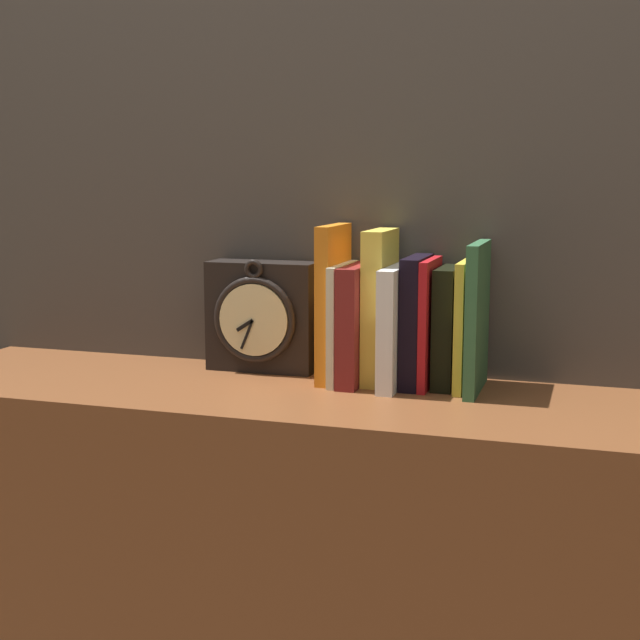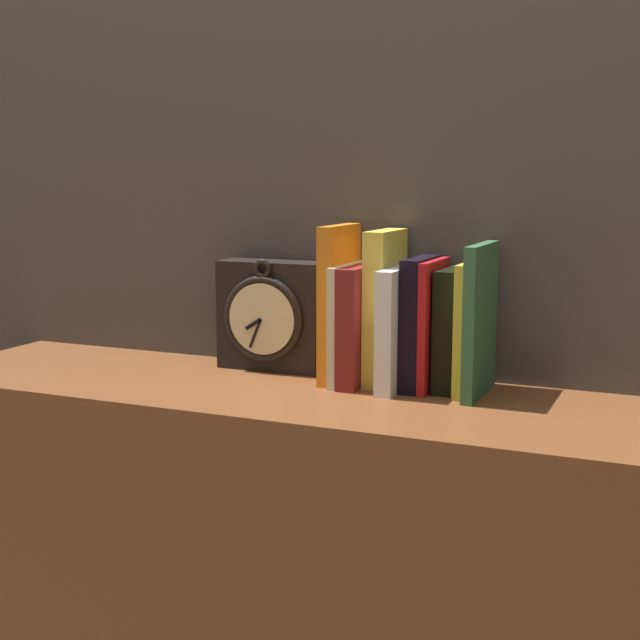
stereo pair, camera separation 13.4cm
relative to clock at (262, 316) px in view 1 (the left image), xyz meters
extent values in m
cube|color=#47423D|center=(0.14, 0.07, 0.31)|extent=(6.00, 0.05, 2.60)
cube|color=black|center=(0.00, 0.01, 0.00)|extent=(0.18, 0.07, 0.18)
torus|color=black|center=(0.00, -0.03, 0.00)|extent=(0.14, 0.01, 0.14)
cylinder|color=beige|center=(0.00, -0.04, 0.00)|extent=(0.12, 0.01, 0.12)
cube|color=black|center=(-0.01, -0.04, -0.01)|extent=(0.03, 0.00, 0.02)
cube|color=black|center=(-0.01, -0.04, -0.02)|extent=(0.02, 0.00, 0.05)
torus|color=black|center=(0.00, -0.03, 0.08)|extent=(0.03, 0.01, 0.03)
cube|color=orange|center=(0.13, -0.03, 0.03)|extent=(0.02, 0.13, 0.25)
cube|color=beige|center=(0.15, -0.03, 0.00)|extent=(0.01, 0.14, 0.19)
cube|color=maroon|center=(0.18, -0.04, 0.00)|extent=(0.03, 0.15, 0.19)
cube|color=yellow|center=(0.21, -0.02, 0.03)|extent=(0.03, 0.12, 0.24)
cube|color=white|center=(0.24, -0.04, 0.00)|extent=(0.03, 0.16, 0.19)
cube|color=black|center=(0.27, -0.02, 0.01)|extent=(0.03, 0.13, 0.20)
cube|color=red|center=(0.29, -0.03, 0.01)|extent=(0.01, 0.13, 0.20)
cube|color=black|center=(0.32, -0.02, 0.00)|extent=(0.03, 0.11, 0.19)
cube|color=gold|center=(0.35, -0.03, 0.01)|extent=(0.01, 0.13, 0.20)
cube|color=#32653E|center=(0.37, -0.04, 0.02)|extent=(0.02, 0.15, 0.23)
camera|label=1|loc=(0.54, -1.38, 0.24)|focal=50.00mm
camera|label=2|loc=(0.67, -1.34, 0.24)|focal=50.00mm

